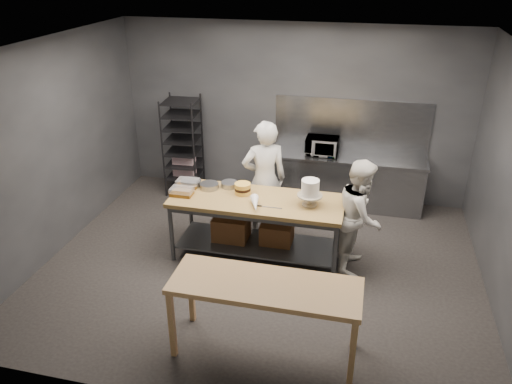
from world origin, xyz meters
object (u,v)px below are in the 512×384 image
speed_rack (183,147)px  chef_behind (264,180)px  near_counter (265,290)px  frosted_cake_stand (310,190)px  chef_right (360,216)px  microwave (322,146)px  layer_cake (243,189)px  work_table (254,220)px

speed_rack → chef_behind: size_ratio=0.95×
near_counter → frosted_cake_stand: bearing=83.5°
chef_behind → chef_right: chef_behind is taller
chef_behind → microwave: size_ratio=3.40×
layer_cake → chef_right: bearing=-1.7°
chef_right → frosted_cake_stand: size_ratio=4.31×
chef_right → work_table: bearing=97.1°
microwave → layer_cake: (-0.91, -1.82, -0.05)m
chef_behind → frosted_cake_stand: chef_behind is taller
work_table → speed_rack: (-1.75, 1.83, 0.28)m
chef_behind → chef_right: bearing=135.3°
microwave → chef_behind: bearing=-118.6°
frosted_cake_stand → layer_cake: frosted_cake_stand is taller
near_counter → work_table: bearing=106.8°
work_table → near_counter: size_ratio=1.20×
speed_rack → work_table: bearing=-46.3°
speed_rack → layer_cake: bearing=-48.1°
near_counter → speed_rack: bearing=122.0°
speed_rack → chef_right: bearing=-29.2°
microwave → layer_cake: 2.03m
chef_right → speed_rack: bearing=66.4°
work_table → chef_right: size_ratio=1.50×
layer_cake → frosted_cake_stand: bearing=-7.9°
speed_rack → near_counter: bearing=-58.0°
speed_rack → chef_right: speed_rack is taller
microwave → speed_rack: bearing=-178.1°
chef_right → near_counter: bearing=160.6°
chef_right → layer_cake: chef_right is taller
work_table → speed_rack: speed_rack is taller
chef_right → microwave: 2.03m
near_counter → microwave: (0.15, 3.78, 0.24)m
microwave → layer_cake: size_ratio=2.39×
work_table → layer_cake: layer_cake is taller
chef_right → microwave: (-0.74, 1.87, 0.25)m
near_counter → layer_cake: bearing=111.1°
chef_right → frosted_cake_stand: (-0.68, -0.09, 0.35)m
work_table → chef_right: 1.48m
work_table → layer_cake: (-0.19, 0.09, 0.43)m
chef_right → layer_cake: 1.66m
chef_behind → layer_cake: size_ratio=8.14×
work_table → speed_rack: size_ratio=1.37×
work_table → chef_behind: chef_behind is taller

